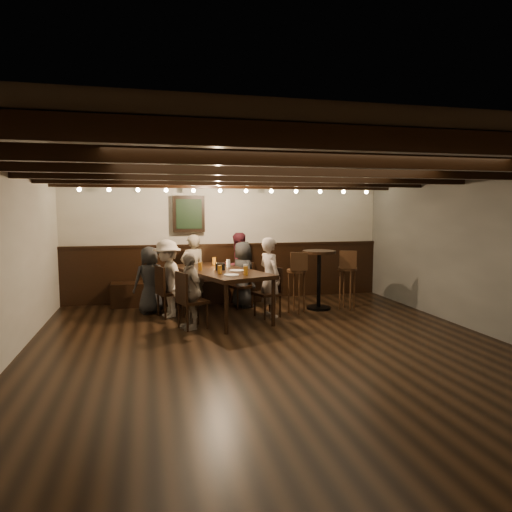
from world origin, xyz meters
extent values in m
plane|color=black|center=(0.00, 0.00, 0.00)|extent=(7.00, 7.00, 0.00)
plane|color=black|center=(0.00, 0.00, 2.40)|extent=(7.00, 7.00, 0.00)
plane|color=beige|center=(0.00, 3.50, 1.20)|extent=(6.50, 0.00, 6.50)
plane|color=#4F4F4D|center=(3.25, 0.00, 1.20)|extent=(0.00, 7.00, 7.00)
plane|color=beige|center=(-3.25, 0.00, 1.20)|extent=(0.00, 7.00, 7.00)
cube|color=black|center=(0.00, 3.46, 0.55)|extent=(6.50, 0.08, 1.10)
cube|color=black|center=(-0.80, 3.20, 0.23)|extent=(3.00, 0.45, 0.45)
cube|color=black|center=(-0.80, 3.40, 1.75)|extent=(0.62, 0.12, 0.72)
cube|color=black|center=(-0.80, 3.33, 1.75)|extent=(0.50, 0.02, 0.58)
cube|color=black|center=(0.00, -2.90, 2.31)|extent=(6.50, 0.10, 0.16)
cube|color=black|center=(0.00, -1.74, 2.31)|extent=(6.50, 0.10, 0.16)
cube|color=black|center=(0.00, -0.58, 2.31)|extent=(6.50, 0.10, 0.16)
cube|color=black|center=(0.00, 0.58, 2.31)|extent=(6.50, 0.10, 0.16)
cube|color=black|center=(0.00, 1.74, 2.31)|extent=(6.50, 0.10, 0.16)
cube|color=black|center=(0.00, 2.90, 2.31)|extent=(6.50, 0.10, 0.16)
sphere|color=#FFE099|center=(-2.75, 2.88, 2.19)|extent=(0.07, 0.07, 0.07)
sphere|color=#FFE099|center=(-1.38, 2.88, 2.19)|extent=(0.07, 0.07, 0.07)
sphere|color=#FFE099|center=(0.00, 2.88, 2.19)|extent=(0.07, 0.07, 0.07)
sphere|color=#FFE099|center=(1.38, 2.88, 2.19)|extent=(0.07, 0.07, 0.07)
sphere|color=#FFE099|center=(2.75, 2.88, 2.19)|extent=(0.07, 0.07, 0.07)
cube|color=black|center=(-0.43, 1.95, 0.78)|extent=(1.65, 2.38, 0.07)
cylinder|color=black|center=(-0.49, 0.84, 0.38)|extent=(0.07, 0.07, 0.75)
cylinder|color=black|center=(-1.17, 2.78, 0.38)|extent=(0.07, 0.07, 0.75)
cylinder|color=black|center=(0.31, 1.13, 0.38)|extent=(0.07, 0.07, 0.75)
cylinder|color=black|center=(-0.37, 3.06, 0.38)|extent=(0.07, 0.07, 0.75)
cube|color=black|center=(-1.24, 2.14, 0.42)|extent=(0.52, 0.52, 0.05)
cube|color=black|center=(-1.41, 2.08, 0.66)|extent=(0.17, 0.39, 0.44)
cube|color=black|center=(-0.94, 1.30, 0.42)|extent=(0.52, 0.52, 0.05)
cube|color=black|center=(-1.12, 1.23, 0.67)|extent=(0.17, 0.40, 0.45)
cube|color=black|center=(0.08, 2.61, 0.40)|extent=(0.50, 0.50, 0.05)
cube|color=black|center=(0.25, 2.67, 0.64)|extent=(0.16, 0.38, 0.43)
cube|color=black|center=(0.38, 1.76, 0.40)|extent=(0.49, 0.49, 0.05)
cube|color=black|center=(0.54, 1.82, 0.64)|extent=(0.16, 0.38, 0.43)
imported|color=#252527|center=(-1.58, 2.50, 0.60)|extent=(0.68, 0.55, 1.19)
imported|color=gray|center=(-0.78, 2.94, 0.68)|extent=(0.58, 0.47, 1.37)
imported|color=#581E2B|center=(0.12, 3.10, 0.69)|extent=(0.81, 0.72, 1.38)
imported|color=#B4A798|center=(-1.29, 2.13, 0.67)|extent=(0.75, 0.98, 1.33)
imported|color=gray|center=(-0.99, 1.28, 0.59)|extent=(0.50, 0.75, 1.18)
imported|color=black|center=(0.13, 2.63, 0.62)|extent=(0.57, 0.70, 1.24)
imported|color=#AB9A91|center=(0.43, 1.78, 0.68)|extent=(0.47, 0.58, 1.37)
cylinder|color=#BF7219|center=(-0.93, 2.52, 0.89)|extent=(0.07, 0.07, 0.14)
cylinder|color=#BF7219|center=(-0.41, 2.65, 0.89)|extent=(0.07, 0.07, 0.14)
cylinder|color=#BF7219|center=(-0.75, 1.95, 0.89)|extent=(0.07, 0.07, 0.14)
cylinder|color=silver|center=(-0.21, 2.24, 0.89)|extent=(0.07, 0.07, 0.14)
cylinder|color=#BF7219|center=(-0.49, 1.45, 0.89)|extent=(0.07, 0.07, 0.14)
cylinder|color=silver|center=(-0.06, 1.50, 0.89)|extent=(0.07, 0.07, 0.14)
cylinder|color=#BF7219|center=(-0.12, 1.21, 0.89)|extent=(0.07, 0.07, 0.14)
cylinder|color=white|center=(-0.34, 1.24, 0.82)|extent=(0.24, 0.24, 0.01)
cylinder|color=white|center=(-0.16, 1.73, 0.82)|extent=(0.24, 0.24, 0.01)
cube|color=black|center=(-0.41, 1.91, 0.88)|extent=(0.15, 0.10, 0.12)
cylinder|color=beige|center=(-0.42, 2.28, 0.84)|extent=(0.05, 0.05, 0.05)
cylinder|color=black|center=(1.46, 2.14, 0.02)|extent=(0.45, 0.45, 0.04)
cylinder|color=black|center=(1.46, 2.14, 0.53)|extent=(0.07, 0.07, 1.02)
cylinder|color=black|center=(1.46, 2.14, 1.06)|extent=(0.61, 0.61, 0.05)
cylinder|color=#311C0F|center=(0.96, 1.94, 0.76)|extent=(0.35, 0.35, 0.05)
cube|color=#311C0F|center=(0.95, 1.78, 0.94)|extent=(0.31, 0.05, 0.33)
cylinder|color=#311C0F|center=(1.96, 1.99, 0.76)|extent=(0.35, 0.35, 0.05)
cube|color=#311C0F|center=(1.90, 1.84, 0.94)|extent=(0.29, 0.15, 0.33)
camera|label=1|loc=(-1.59, -5.70, 1.86)|focal=32.00mm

